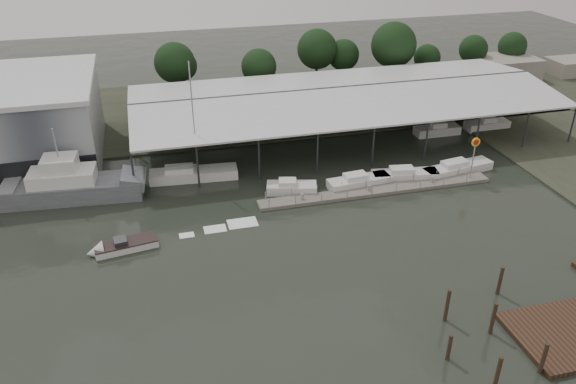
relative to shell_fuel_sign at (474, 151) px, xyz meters
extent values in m
plane|color=#232921|center=(-27.00, -9.99, -3.93)|extent=(200.00, 200.00, 0.00)
cube|color=#373D2E|center=(-27.00, 32.01, -3.83)|extent=(140.00, 30.00, 0.30)
cube|color=#2D2F32|center=(-10.00, 18.01, 2.84)|extent=(58.00, 0.40, 0.30)
cylinder|color=#2D2F32|center=(-39.00, 6.51, -1.18)|extent=(0.24, 0.24, 5.50)
cylinder|color=#2D2F32|center=(19.00, 6.51, -1.18)|extent=(0.24, 0.24, 5.50)
cylinder|color=#2D2F32|center=(-39.00, 29.51, -1.18)|extent=(0.24, 0.24, 5.50)
cylinder|color=#2D2F32|center=(19.00, 29.51, -1.18)|extent=(0.24, 0.24, 5.50)
cube|color=slate|center=(-12.00, 0.01, -3.73)|extent=(28.00, 2.00, 0.40)
cylinder|color=#96989B|center=(-25.00, -0.89, -3.13)|extent=(0.10, 0.10, 1.20)
cylinder|color=#96989B|center=(1.00, 0.91, -3.13)|extent=(0.10, 0.10, 1.20)
cube|color=#96989B|center=(-13.00, 0.01, -3.23)|extent=(0.30, 0.30, 0.70)
cylinder|color=#96989B|center=(0.00, 0.01, -1.43)|extent=(0.16, 0.16, 5.00)
cylinder|color=yellow|center=(0.00, 0.01, 1.07)|extent=(1.10, 0.12, 1.10)
cylinder|color=red|center=(0.00, -0.06, 1.07)|extent=(0.70, 0.05, 0.70)
cube|color=gray|center=(28.00, 35.01, -1.93)|extent=(10.00, 8.00, 4.00)
cube|color=gray|center=(41.00, 34.01, -2.43)|extent=(8.00, 6.00, 3.00)
cube|color=slate|center=(-45.74, 7.44, -3.03)|extent=(15.46, 5.62, 2.40)
cube|color=slate|center=(-39.10, 6.90, -2.03)|extent=(3.25, 4.45, 1.74)
cube|color=silver|center=(-46.65, 7.51, -1.24)|extent=(7.40, 4.22, 1.80)
cube|color=silver|center=(-46.65, 7.51, 0.47)|extent=(3.88, 3.41, 1.61)
cylinder|color=#96989B|center=(-46.65, 7.51, 2.87)|extent=(0.18, 0.18, 3.50)
cube|color=#96989B|center=(-52.39, 7.98, -1.72)|extent=(2.15, 4.36, 0.15)
cube|color=silver|center=(-32.12, 8.80, -3.43)|extent=(10.66, 3.40, 1.40)
cube|color=silver|center=(-33.80, 8.93, -2.53)|extent=(3.48, 2.05, 0.80)
cylinder|color=#96989B|center=(-31.60, 8.76, 3.81)|extent=(0.16, 0.16, 13.34)
cylinder|color=#96989B|center=(-33.48, 8.90, -2.03)|extent=(3.50, 0.39, 0.12)
cube|color=silver|center=(-40.17, -4.59, -3.58)|extent=(6.21, 2.89, 0.90)
cone|color=silver|center=(-43.07, -5.03, -3.58)|extent=(1.89, 2.22, 2.00)
cube|color=black|center=(-40.17, -4.59, -3.18)|extent=(6.22, 2.95, 0.12)
cube|color=#2D2F32|center=(-40.64, -4.66, -2.93)|extent=(1.40, 1.57, 0.50)
cube|color=white|center=(-34.25, -3.67, -3.91)|extent=(2.30, 1.50, 0.04)
cube|color=white|center=(-31.28, -3.22, -3.91)|extent=(3.10, 2.00, 0.04)
cube|color=white|center=(-28.32, -2.76, -3.91)|extent=(3.90, 2.50, 0.04)
cube|color=silver|center=(-21.55, 2.53, -3.43)|extent=(6.09, 3.59, 1.10)
cube|color=silver|center=(-22.05, 2.53, -2.63)|extent=(2.35, 2.06, 0.70)
cube|color=silver|center=(-13.44, 2.00, -3.43)|extent=(7.77, 2.84, 1.10)
cube|color=silver|center=(-13.94, 2.00, -2.63)|extent=(2.79, 1.83, 0.70)
cube|color=silver|center=(-7.46, 2.20, -3.43)|extent=(8.21, 3.39, 1.10)
cube|color=silver|center=(-7.96, 2.20, -2.63)|extent=(3.00, 2.01, 0.70)
cube|color=silver|center=(-0.39, 2.24, -3.43)|extent=(9.52, 3.64, 1.10)
cube|color=silver|center=(-0.89, 2.24, -2.63)|extent=(3.47, 2.10, 0.70)
cylinder|color=#38291C|center=(-12.32, -24.05, -2.74)|extent=(0.32, 0.32, 3.58)
cylinder|color=#38291C|center=(-11.14, -28.63, -2.82)|extent=(0.32, 0.32, 3.40)
cylinder|color=#38291C|center=(-17.00, -25.72, -3.05)|extent=(0.32, 0.32, 2.95)
cylinder|color=#38291C|center=(-15.07, -21.78, -2.69)|extent=(0.32, 0.32, 3.68)
cylinder|color=#38291C|center=(-8.96, -19.85, -2.82)|extent=(0.32, 0.32, 3.40)
cylinder|color=#38291C|center=(-15.20, -29.13, -2.72)|extent=(0.32, 0.32, 3.61)
cylinder|color=black|center=(-31.58, 37.45, -1.61)|extent=(0.50, 0.50, 4.63)
sphere|color=#1B3716|center=(-31.58, 37.45, 2.56)|extent=(6.49, 6.49, 6.49)
cylinder|color=black|center=(-30.18, 40.90, -2.17)|extent=(0.50, 0.50, 3.52)
sphere|color=#1B3716|center=(-30.18, 40.90, 1.00)|extent=(4.93, 4.93, 4.93)
cylinder|color=black|center=(-18.44, 34.73, -1.89)|extent=(0.50, 0.50, 4.06)
sphere|color=#1B3716|center=(-18.44, 34.73, 1.76)|extent=(5.69, 5.69, 5.69)
cylinder|color=black|center=(-7.40, 38.77, -1.50)|extent=(0.50, 0.50, 4.85)
sphere|color=#1B3716|center=(-7.40, 38.77, 2.86)|extent=(6.79, 6.79, 6.79)
cylinder|color=black|center=(-2.52, 38.86, -1.99)|extent=(0.50, 0.50, 3.88)
sphere|color=#1B3716|center=(-2.52, 38.86, 1.50)|extent=(5.43, 5.43, 5.43)
cylinder|color=black|center=(4.94, 34.89, -1.19)|extent=(0.50, 0.50, 5.46)
sphere|color=#1B3716|center=(4.94, 34.89, 3.72)|extent=(7.65, 7.65, 7.65)
cylinder|color=black|center=(12.16, 36.12, -2.26)|extent=(0.50, 0.50, 3.33)
sphere|color=#1B3716|center=(12.16, 36.12, 0.73)|extent=(4.66, 4.66, 4.66)
cylinder|color=black|center=(22.11, 37.65, -2.09)|extent=(0.50, 0.50, 3.67)
sphere|color=#1B3716|center=(22.11, 37.65, 1.21)|extent=(5.13, 5.13, 5.13)
cylinder|color=black|center=(30.30, 37.77, -2.08)|extent=(0.50, 0.50, 3.69)
sphere|color=#1B3716|center=(30.30, 37.77, 1.23)|extent=(5.16, 5.16, 5.16)
camera|label=1|loc=(-36.37, -52.64, 27.21)|focal=35.00mm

